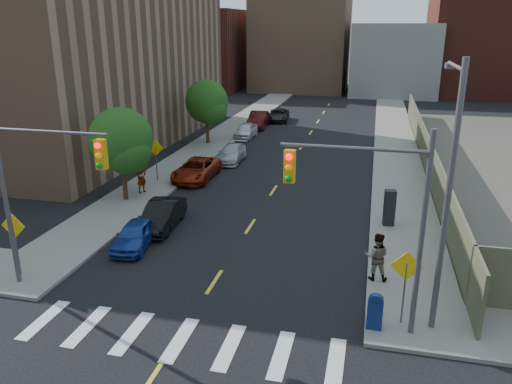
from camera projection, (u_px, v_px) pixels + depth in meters
The scene contains 27 objects.
sidewalk_nw at pixel (242, 122), 52.69m from camera, with size 3.50×73.00×0.15m, color gray.
sidewalk_ne at pixel (393, 129), 49.29m from camera, with size 3.50×73.00×0.15m, color gray.
fence_north at pixel (425, 150), 36.06m from camera, with size 0.12×44.00×2.50m, color #616245.
building_nw at pixel (46, 47), 42.67m from camera, with size 22.00×30.00×16.00m, color #8C6B4C.
bg_bldg_west at pixel (202, 50), 80.19m from camera, with size 14.00×18.00×12.00m, color #592319.
bg_bldg_midwest at pixel (302, 40), 78.05m from camera, with size 14.00×16.00×15.00m, color #8C6B4C.
bg_bldg_center at pixel (394, 59), 73.94m from camera, with size 12.00×16.00×10.00m, color gray.
bg_bldg_east at pixel (495, 38), 71.76m from camera, with size 18.00×18.00×16.00m, color #592319.
signal_nw at pixel (37, 179), 18.15m from camera, with size 4.59×0.30×7.00m.
signal_ne at pixel (374, 205), 15.53m from camera, with size 4.59×0.30×7.00m.
streetlight_ne at pixel (448, 180), 15.65m from camera, with size 0.25×3.70×9.00m.
warn_sign_nw at pixel (14, 233), 19.81m from camera, with size 1.06×0.06×2.83m.
warn_sign_ne at pixel (406, 274), 16.53m from camera, with size 1.06×0.06×2.83m.
warn_sign_midwest at pixel (156, 152), 32.26m from camera, with size 1.06×0.06×2.83m.
tree_west_near at pixel (122, 143), 28.19m from camera, with size 3.66×3.64×5.52m.
tree_west_far at pixel (207, 104), 42.02m from camera, with size 3.66×3.64×5.52m.
parked_car_blue at pixel (135, 235), 23.12m from camera, with size 1.43×3.57×1.21m, color #1B3A95.
parked_car_black at pixel (162, 215), 25.30m from camera, with size 1.44×4.13×1.36m, color black.
parked_car_red at pixel (196, 169), 33.25m from camera, with size 2.26×4.90×1.36m, color maroon.
parked_car_silver at pixel (231, 153), 37.58m from camera, with size 1.76×4.33×1.26m, color #ABADB3.
parked_car_white at pixel (246, 131), 45.39m from camera, with size 1.61×4.00×1.36m, color silver.
parked_car_maroon at pixel (258, 120), 50.06m from camera, with size 1.66×4.75×1.56m, color #430E0D.
parked_car_grey at pixel (278, 115), 53.42m from camera, with size 2.10×4.54×1.26m, color black.
mailbox at pixel (375, 311), 16.66m from camera, with size 0.53×0.41×1.26m.
payphone at pixel (389, 208), 25.18m from camera, with size 0.55×0.45×1.85m, color black.
pedestrian_west at pixel (141, 178), 30.07m from camera, with size 0.69×0.45×1.89m, color gray.
pedestrian_east at pixel (377, 257), 19.73m from camera, with size 0.96×0.75×1.97m, color gray.
Camera 1 is at (5.78, -9.04, 9.87)m, focal length 35.00 mm.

